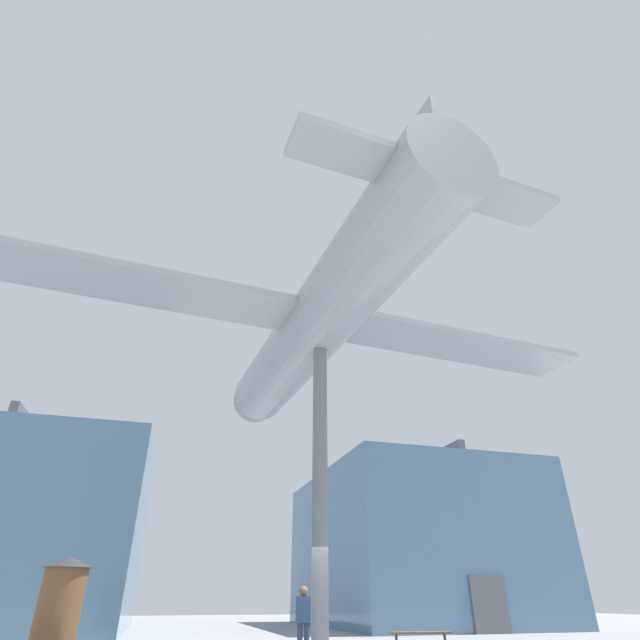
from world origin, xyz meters
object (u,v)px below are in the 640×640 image
Objects in this scene: support_pylon_central at (320,486)px; plaza_bench at (420,634)px; suspended_airplane at (318,323)px; info_kiosk at (59,608)px; visitor_person at (303,616)px.

support_pylon_central is 6.09m from plaza_bench.
suspended_airplane is 8.47× the size of info_kiosk.
plaza_bench is 0.83× the size of info_kiosk.
plaza_bench is at bearing 29.16° from suspended_airplane.
support_pylon_central reaches higher than visitor_person.
visitor_person reaches higher than plaza_bench.
support_pylon_central is 0.41× the size of suspended_airplane.
suspended_airplane reaches higher than visitor_person.
support_pylon_central is 6.81m from info_kiosk.
suspended_airplane reaches higher than info_kiosk.
plaza_bench is (3.99, 2.92, -3.55)m from support_pylon_central.
info_kiosk reaches higher than visitor_person.
suspended_airplane reaches higher than support_pylon_central.
visitor_person is at bearing 1.69° from info_kiosk.
support_pylon_central is at bearing -90.00° from suspended_airplane.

